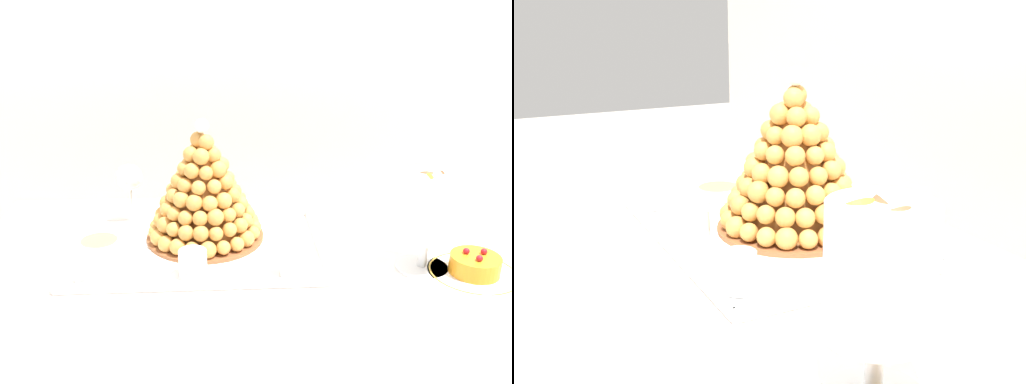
# 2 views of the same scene
# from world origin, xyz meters

# --- Properties ---
(backdrop_wall) EXTENTS (4.80, 0.10, 2.50)m
(backdrop_wall) POSITION_xyz_m (0.00, 1.04, 1.25)
(backdrop_wall) COLOR silver
(backdrop_wall) RESTS_ON ground_plane
(buffet_table) EXTENTS (1.27, 0.81, 0.76)m
(buffet_table) POSITION_xyz_m (0.00, 0.00, 0.66)
(buffet_table) COLOR brown
(buffet_table) RESTS_ON ground_plane
(serving_tray) EXTENTS (0.57, 0.37, 0.02)m
(serving_tray) POSITION_xyz_m (-0.11, 0.07, 0.76)
(serving_tray) COLOR white
(serving_tray) RESTS_ON buffet_table
(croquembouche) EXTENTS (0.28, 0.28, 0.29)m
(croquembouche) POSITION_xyz_m (-0.10, 0.13, 0.88)
(croquembouche) COLOR brown
(croquembouche) RESTS_ON serving_tray
(dessert_cup_left) EXTENTS (0.06, 0.06, 0.06)m
(dessert_cup_left) POSITION_xyz_m (-0.33, -0.07, 0.79)
(dessert_cup_left) COLOR silver
(dessert_cup_left) RESTS_ON serving_tray
(dessert_cup_mid_left) EXTENTS (0.06, 0.06, 0.06)m
(dessert_cup_mid_left) POSITION_xyz_m (-0.12, -0.06, 0.79)
(dessert_cup_mid_left) COLOR silver
(dessert_cup_mid_left) RESTS_ON serving_tray
(dessert_cup_centre) EXTENTS (0.05, 0.05, 0.06)m
(dessert_cup_centre) POSITION_xyz_m (0.09, -0.07, 0.79)
(dessert_cup_centre) COLOR silver
(dessert_cup_centre) RESTS_ON serving_tray
(creme_brulee_ramekin) EXTENTS (0.09, 0.09, 0.02)m
(creme_brulee_ramekin) POSITION_xyz_m (-0.34, 0.08, 0.78)
(creme_brulee_ramekin) COLOR white
(creme_brulee_ramekin) RESTS_ON serving_tray
(macaron_goblet) EXTENTS (0.12, 0.12, 0.23)m
(macaron_goblet) POSITION_xyz_m (0.38, -0.04, 0.90)
(macaron_goblet) COLOR white
(macaron_goblet) RESTS_ON buffet_table
(fruit_tart_plate) EXTENTS (0.19, 0.19, 0.06)m
(fruit_tart_plate) POSITION_xyz_m (0.48, -0.08, 0.78)
(fruit_tart_plate) COLOR white
(fruit_tart_plate) RESTS_ON buffet_table
(wine_glass) EXTENTS (0.07, 0.07, 0.16)m
(wine_glass) POSITION_xyz_m (-0.28, 0.23, 0.88)
(wine_glass) COLOR silver
(wine_glass) RESTS_ON buffet_table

